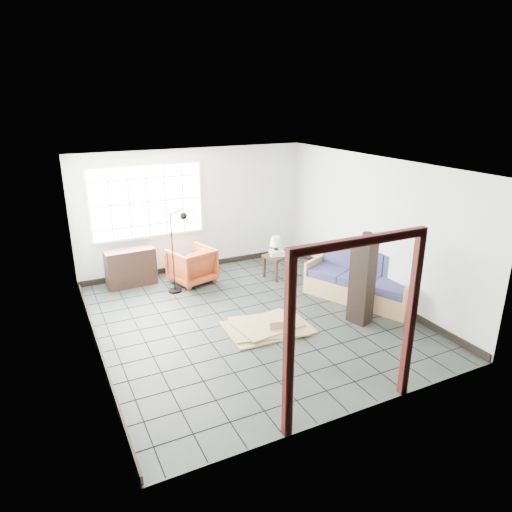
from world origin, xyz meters
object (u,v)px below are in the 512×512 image
futon_sofa (362,283)px  tall_shelf (362,282)px  side_table (276,259)px  armchair (192,263)px

futon_sofa → tall_shelf: bearing=-155.1°
side_table → tall_shelf: size_ratio=0.39×
futon_sofa → side_table: bearing=94.2°
tall_shelf → armchair: bearing=108.3°
side_table → tall_shelf: bearing=-82.8°
side_table → futon_sofa: bearing=-61.1°
armchair → tall_shelf: (1.96, -2.90, 0.32)m
futon_sofa → armchair: futon_sofa is taller
side_table → tall_shelf: 2.40m
futon_sofa → tall_shelf: 1.02m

